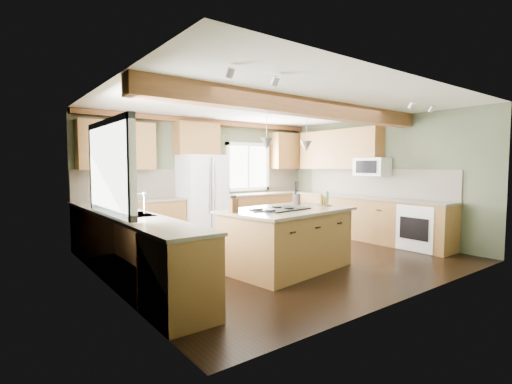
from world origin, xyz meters
TOP-DOWN VIEW (x-y plane):
  - floor at (0.00, 0.00)m, footprint 5.60×5.60m
  - ceiling at (0.00, 0.00)m, footprint 5.60×5.60m
  - wall_back at (0.00, 2.50)m, footprint 5.60×0.00m
  - wall_left at (-2.80, 0.00)m, footprint 0.00×5.00m
  - wall_right at (2.80, 0.00)m, footprint 0.00×5.00m
  - ceiling_beam at (0.00, -0.68)m, footprint 5.55×0.26m
  - soffit_trim at (0.00, 2.40)m, footprint 5.55×0.20m
  - backsplash_back at (0.00, 2.48)m, footprint 5.58×0.03m
  - backsplash_right at (2.78, 0.05)m, footprint 0.03×3.70m
  - base_cab_back_left at (-1.79, 2.20)m, footprint 2.02×0.60m
  - counter_back_left at (-1.79, 2.20)m, footprint 2.06×0.64m
  - base_cab_back_right at (1.49, 2.20)m, footprint 2.62×0.60m
  - counter_back_right at (1.49, 2.20)m, footprint 2.66×0.64m
  - base_cab_left at (-2.50, 0.05)m, footprint 0.60×3.70m
  - counter_left at (-2.50, 0.05)m, footprint 0.64×3.74m
  - base_cab_right at (2.50, 0.05)m, footprint 0.60×3.70m
  - counter_right at (2.50, 0.05)m, footprint 0.64×3.74m
  - upper_cab_back_left at (-1.99, 2.33)m, footprint 1.40×0.35m
  - upper_cab_over_fridge at (-0.30, 2.33)m, footprint 0.96×0.35m
  - upper_cab_right at (2.62, 0.90)m, footprint 0.35×2.20m
  - upper_cab_back_corner at (2.30, 2.33)m, footprint 0.90×0.35m
  - window_left at (-2.78, 0.05)m, footprint 0.04×1.60m
  - window_back at (1.15, 2.48)m, footprint 1.10×0.04m
  - sink at (-2.50, 0.05)m, footprint 0.50×0.65m
  - faucet at (-2.32, 0.05)m, footprint 0.02×0.02m
  - dishwasher at (-2.49, -1.25)m, footprint 0.60×0.60m
  - oven at (2.49, -1.25)m, footprint 0.60×0.72m
  - microwave at (2.58, -0.05)m, footprint 0.40×0.70m
  - pendant_left at (-0.83, -0.74)m, footprint 0.18×0.18m
  - pendant_right at (0.07, -0.61)m, footprint 0.18×0.18m
  - refrigerator at (-0.30, 2.12)m, footprint 0.90×0.74m
  - island at (-0.38, -0.68)m, footprint 1.98×1.37m
  - island_top at (-0.38, -0.68)m, footprint 2.11×1.51m
  - cooktop at (-0.53, -0.70)m, footprint 0.86×0.64m
  - knife_block at (-1.28, -0.57)m, footprint 0.13×0.10m
  - utensil_crock at (0.16, -0.31)m, footprint 0.15×0.15m
  - bottle_tray at (0.42, -0.70)m, footprint 0.29×0.29m

SIDE VIEW (x-z plane):
  - floor at x=0.00m, z-range 0.00..0.00m
  - dishwasher at x=-2.49m, z-range 0.01..0.85m
  - oven at x=2.49m, z-range 0.01..0.85m
  - base_cab_back_left at x=-1.79m, z-range 0.00..0.88m
  - base_cab_back_right at x=1.49m, z-range 0.00..0.88m
  - base_cab_left at x=-2.50m, z-range 0.00..0.88m
  - base_cab_right at x=2.50m, z-range 0.00..0.88m
  - island at x=-0.38m, z-range 0.00..0.88m
  - counter_back_left at x=-1.79m, z-range 0.88..0.92m
  - counter_back_right at x=1.49m, z-range 0.88..0.92m
  - counter_left at x=-2.50m, z-range 0.88..0.92m
  - counter_right at x=2.50m, z-range 0.88..0.92m
  - refrigerator at x=-0.30m, z-range 0.00..1.80m
  - island_top at x=-0.38m, z-range 0.88..0.92m
  - sink at x=-2.50m, z-range 0.89..0.92m
  - cooktop at x=-0.53m, z-range 0.92..0.94m
  - utensil_crock at x=0.16m, z-range 0.92..1.10m
  - knife_block at x=-1.28m, z-range 0.92..1.12m
  - bottle_tray at x=0.42m, z-range 0.92..1.14m
  - faucet at x=-2.32m, z-range 0.91..1.19m
  - backsplash_back at x=0.00m, z-range 0.92..1.50m
  - backsplash_right at x=2.78m, z-range 0.92..1.50m
  - wall_back at x=0.00m, z-range -1.50..4.10m
  - wall_left at x=-2.80m, z-range -1.20..3.80m
  - wall_right at x=2.80m, z-range -1.20..3.80m
  - window_back at x=1.15m, z-range 1.05..2.05m
  - window_left at x=-2.78m, z-range 1.02..2.08m
  - microwave at x=2.58m, z-range 1.36..1.74m
  - pendant_left at x=-0.83m, z-range 1.80..1.96m
  - pendant_right at x=0.07m, z-range 1.80..1.96m
  - upper_cab_back_left at x=-1.99m, z-range 1.50..2.40m
  - upper_cab_right at x=2.62m, z-range 1.50..2.40m
  - upper_cab_back_corner at x=2.30m, z-range 1.50..2.40m
  - upper_cab_over_fridge at x=-0.30m, z-range 1.80..2.50m
  - ceiling_beam at x=0.00m, z-range 2.34..2.60m
  - soffit_trim at x=0.00m, z-range 2.49..2.59m
  - ceiling at x=0.00m, z-range 2.60..2.60m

